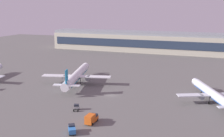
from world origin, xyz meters
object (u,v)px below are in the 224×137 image
at_px(airplane_taxiway_distant, 213,94).
at_px(catering_truck, 91,118).
at_px(airplane_far_stand, 77,76).
at_px(pushback_tug, 77,107).
at_px(cargo_loader, 72,129).

xyz_separation_m(airplane_taxiway_distant, catering_truck, (-35.98, -33.39, -1.89)).
xyz_separation_m(airplane_taxiway_distant, airplane_far_stand, (-61.05, 5.90, 0.64)).
height_order(airplane_far_stand, pushback_tug, airplane_far_stand).
relative_size(airplane_taxiway_distant, pushback_tug, 9.67).
relative_size(airplane_taxiway_distant, airplane_far_stand, 0.81).
distance_m(airplane_taxiway_distant, catering_truck, 49.12).
bearing_deg(airplane_taxiway_distant, pushback_tug, -175.84).
relative_size(airplane_taxiway_distant, catering_truck, 5.93).
bearing_deg(airplane_taxiway_distant, airplane_far_stand, 150.34).
height_order(catering_truck, pushback_tug, catering_truck).
relative_size(catering_truck, cargo_loader, 1.25).
xyz_separation_m(airplane_far_stand, catering_truck, (25.07, -39.28, -2.52)).
relative_size(airplane_far_stand, cargo_loader, 9.21).
xyz_separation_m(airplane_far_stand, cargo_loader, (22.56, -47.54, -2.92)).
bearing_deg(pushback_tug, airplane_taxiway_distant, 9.41).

